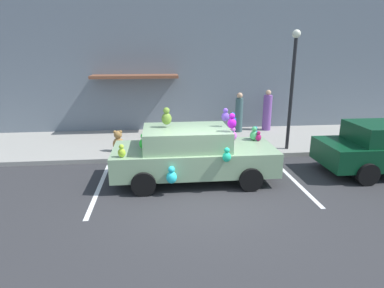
{
  "coord_description": "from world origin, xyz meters",
  "views": [
    {
      "loc": [
        -1.09,
        -7.38,
        3.65
      ],
      "look_at": [
        -0.13,
        1.92,
        0.9
      ],
      "focal_mm": 30.27,
      "sensor_mm": 36.0,
      "label": 1
    }
  ],
  "objects": [
    {
      "name": "parking_stripe_rear",
      "position": [
        -2.78,
        1.0,
        0.0
      ],
      "size": [
        0.12,
        3.6,
        0.01
      ],
      "primitive_type": "cube",
      "color": "silver",
      "rests_on": "ground"
    },
    {
      "name": "teddy_bear_on_sidewalk",
      "position": [
        -2.55,
        3.83,
        0.5
      ],
      "size": [
        0.4,
        0.33,
        0.76
      ],
      "color": "#9E723D",
      "rests_on": "sidewalk"
    },
    {
      "name": "pedestrian_near_shopfront",
      "position": [
        3.7,
        6.37,
        0.98
      ],
      "size": [
        0.38,
        0.38,
        1.79
      ],
      "color": "#774797",
      "rests_on": "sidewalk"
    },
    {
      "name": "ground_plane",
      "position": [
        0.0,
        0.0,
        0.0
      ],
      "size": [
        60.0,
        60.0,
        0.0
      ],
      "primitive_type": "plane",
      "color": "#2D2D30"
    },
    {
      "name": "street_lamp_post",
      "position": [
        3.52,
        3.5,
        2.66
      ],
      "size": [
        0.28,
        0.28,
        4.12
      ],
      "color": "black",
      "rests_on": "sidewalk"
    },
    {
      "name": "plush_covered_car",
      "position": [
        -0.18,
        1.32,
        0.81
      ],
      "size": [
        4.56,
        2.17,
        2.11
      ],
      "color": "#87A87E",
      "rests_on": "ground"
    },
    {
      "name": "storefront_building",
      "position": [
        -0.02,
        7.14,
        3.19
      ],
      "size": [
        24.0,
        1.25,
        6.4
      ],
      "color": "slate",
      "rests_on": "ground"
    },
    {
      "name": "pedestrian_walking_past",
      "position": [
        2.37,
        6.19,
        0.96
      ],
      "size": [
        0.32,
        0.32,
        1.71
      ],
      "color": "#385658",
      "rests_on": "sidewalk"
    },
    {
      "name": "sidewalk",
      "position": [
        0.0,
        5.0,
        0.07
      ],
      "size": [
        24.0,
        4.0,
        0.15
      ],
      "primitive_type": "cube",
      "color": "gray",
      "rests_on": "ground"
    },
    {
      "name": "parking_stripe_front",
      "position": [
        2.74,
        1.0,
        0.0
      ],
      "size": [
        0.12,
        3.6,
        0.01
      ],
      "primitive_type": "cube",
      "color": "silver",
      "rests_on": "ground"
    }
  ]
}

